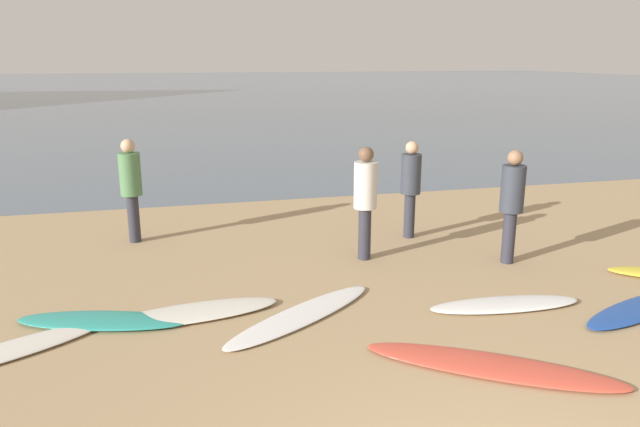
% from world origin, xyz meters
% --- Properties ---
extents(ground_plane, '(120.00, 120.00, 0.20)m').
position_xyz_m(ground_plane, '(0.00, 10.00, -0.10)').
color(ground_plane, tan).
rests_on(ground_plane, ground).
extents(ocean_water, '(140.00, 100.00, 0.01)m').
position_xyz_m(ocean_water, '(0.00, 60.14, 0.00)').
color(ocean_water, slate).
rests_on(ocean_water, ground).
extents(surfboard_0, '(2.06, 1.42, 0.06)m').
position_xyz_m(surfboard_0, '(-3.87, 3.98, 0.03)').
color(surfboard_0, silver).
rests_on(surfboard_0, ground).
extents(surfboard_1, '(2.10, 1.10, 0.08)m').
position_xyz_m(surfboard_1, '(-2.97, 4.51, 0.04)').
color(surfboard_1, teal).
rests_on(surfboard_1, ground).
extents(surfboard_2, '(2.18, 0.86, 0.08)m').
position_xyz_m(surfboard_2, '(-1.93, 4.47, 0.04)').
color(surfboard_2, silver).
rests_on(surfboard_2, ground).
extents(surfboard_3, '(2.29, 1.78, 0.06)m').
position_xyz_m(surfboard_3, '(-0.66, 4.11, 0.03)').
color(surfboard_3, white).
rests_on(surfboard_3, ground).
extents(surfboard_4, '(2.45, 1.89, 0.07)m').
position_xyz_m(surfboard_4, '(0.93, 2.43, 0.04)').
color(surfboard_4, '#D84C38').
rests_on(surfboard_4, ground).
extents(surfboard_5, '(1.99, 0.64, 0.08)m').
position_xyz_m(surfboard_5, '(1.87, 3.76, 0.04)').
color(surfboard_5, white).
rests_on(surfboard_5, ground).
extents(surfboard_6, '(2.05, 1.12, 0.07)m').
position_xyz_m(surfboard_6, '(3.39, 3.24, 0.03)').
color(surfboard_6, '#1E479E').
rests_on(surfboard_6, ground).
extents(person_0, '(0.34, 0.34, 1.67)m').
position_xyz_m(person_0, '(1.86, 6.88, 0.99)').
color(person_0, '#2D2D38').
rests_on(person_0, ground).
extents(person_1, '(0.35, 0.35, 1.74)m').
position_xyz_m(person_1, '(-2.73, 7.77, 1.03)').
color(person_1, '#2D2D38').
rests_on(person_1, ground).
extents(person_2, '(0.35, 0.35, 1.72)m').
position_xyz_m(person_2, '(2.81, 5.28, 1.02)').
color(person_2, '#2D2D38').
rests_on(person_2, ground).
extents(person_3, '(0.35, 0.35, 1.75)m').
position_xyz_m(person_3, '(0.75, 5.98, 1.03)').
color(person_3, '#2D2D38').
rests_on(person_3, ground).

